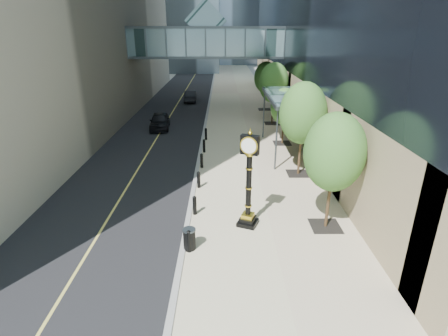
{
  "coord_description": "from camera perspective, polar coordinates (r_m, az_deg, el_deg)",
  "views": [
    {
      "loc": [
        -1.28,
        -11.39,
        8.79
      ],
      "look_at": [
        -1.22,
        5.54,
        2.04
      ],
      "focal_mm": 28.0,
      "sensor_mm": 36.0,
      "label": 1
    }
  ],
  "objects": [
    {
      "name": "road",
      "position": [
        52.45,
        -6.62,
        11.96
      ],
      "size": [
        8.0,
        180.0,
        0.02
      ],
      "primitive_type": "cube",
      "color": "black",
      "rests_on": "ground"
    },
    {
      "name": "ground",
      "position": [
        14.45,
        5.12,
        -15.85
      ],
      "size": [
        320.0,
        320.0,
        0.0
      ],
      "primitive_type": "plane",
      "color": "gray",
      "rests_on": "ground"
    },
    {
      "name": "bollard_row",
      "position": [
        22.05,
        -3.88,
        -0.37
      ],
      "size": [
        0.2,
        16.2,
        0.9
      ],
      "color": "black",
      "rests_on": "sidewalk"
    },
    {
      "name": "pedestrian",
      "position": [
        23.56,
        14.01,
        1.81
      ],
      "size": [
        0.74,
        0.52,
        1.93
      ],
      "primitive_type": "imported",
      "rotation": [
        0.0,
        0.0,
        3.22
      ],
      "color": "#BBB4AB",
      "rests_on": "sidewalk"
    },
    {
      "name": "street_clock",
      "position": [
        16.09,
        4.05,
        -3.0
      ],
      "size": [
        1.14,
        1.14,
        4.64
      ],
      "rotation": [
        0.0,
        0.0,
        -0.39
      ],
      "color": "black",
      "rests_on": "sidewalk"
    },
    {
      "name": "entrance_canopy",
      "position": [
        26.24,
        10.45,
        11.29
      ],
      "size": [
        3.0,
        8.0,
        4.38
      ],
      "color": "#383F44",
      "rests_on": "ground"
    },
    {
      "name": "skywalk",
      "position": [
        39.44,
        -2.89,
        20.14
      ],
      "size": [
        17.0,
        4.2,
        5.8
      ],
      "color": "#446C6C",
      "rests_on": "ground"
    },
    {
      "name": "car_near",
      "position": [
        33.71,
        -10.47,
        7.58
      ],
      "size": [
        2.14,
        4.46,
        1.47
      ],
      "primitive_type": "imported",
      "rotation": [
        0.0,
        0.0,
        0.1
      ],
      "color": "black",
      "rests_on": "road"
    },
    {
      "name": "trash_bin",
      "position": [
        15.14,
        -5.67,
        -11.56
      ],
      "size": [
        0.53,
        0.53,
        0.9
      ],
      "primitive_type": "cylinder",
      "rotation": [
        0.0,
        0.0,
        0.02
      ],
      "color": "black",
      "rests_on": "sidewalk"
    },
    {
      "name": "sidewalk",
      "position": [
        52.18,
        2.34,
        12.05
      ],
      "size": [
        8.0,
        180.0,
        0.06
      ],
      "primitive_type": "cube",
      "color": "#BCB290",
      "rests_on": "ground"
    },
    {
      "name": "street_trees",
      "position": [
        28.1,
        9.98,
        11.2
      ],
      "size": [
        2.87,
        28.66,
        5.89
      ],
      "color": "black",
      "rests_on": "sidewalk"
    },
    {
      "name": "curb",
      "position": [
        52.16,
        -2.15,
        12.06
      ],
      "size": [
        0.25,
        180.0,
        0.07
      ],
      "primitive_type": "cube",
      "color": "gray",
      "rests_on": "ground"
    },
    {
      "name": "car_far",
      "position": [
        46.44,
        -5.51,
        11.63
      ],
      "size": [
        1.68,
        4.3,
        1.4
      ],
      "primitive_type": "imported",
      "rotation": [
        0.0,
        0.0,
        3.19
      ],
      "color": "black",
      "rests_on": "road"
    }
  ]
}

